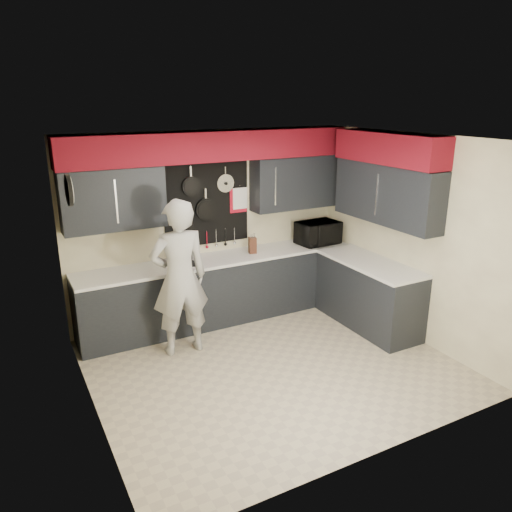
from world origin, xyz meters
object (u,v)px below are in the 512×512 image
coffee_maker (186,251)px  knife_block (252,245)px  microwave (318,233)px  utensil_crock (195,254)px  person (180,278)px

coffee_maker → knife_block: bearing=13.9°
microwave → utensil_crock: 1.91m
coffee_maker → utensil_crock: bearing=38.6°
knife_block → utensil_crock: size_ratio=1.26×
utensil_crock → coffee_maker: size_ratio=0.52×
knife_block → coffee_maker: bearing=-165.8°
knife_block → person: person is taller
utensil_crock → coffee_maker: (-0.14, -0.07, 0.09)m
microwave → person: 2.41m
person → knife_block: bearing=-153.3°
knife_block → coffee_maker: 0.99m
microwave → knife_block: (-1.07, 0.05, -0.06)m
utensil_crock → microwave: bearing=-3.0°
knife_block → coffee_maker: (-0.99, -0.02, 0.07)m
microwave → person: (-2.35, -0.53, -0.13)m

